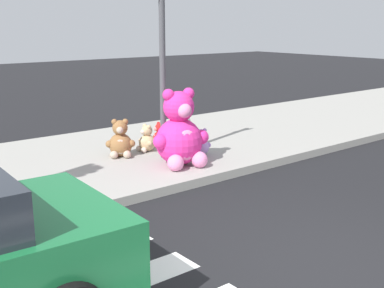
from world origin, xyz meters
The scene contains 9 objects.
ground_plane centered at (0.00, 0.00, 0.00)m, with size 60.00×60.00×0.00m, color black.
sidewalk centered at (0.00, 5.20, 0.07)m, with size 28.00×4.40×0.15m, color #9E9B93.
sign_pole centered at (1.00, 4.40, 1.85)m, with size 0.56×0.11×3.20m.
plush_pink_large centered at (0.93, 3.81, 0.69)m, with size 1.02×0.94×1.34m.
plush_brown centered at (0.41, 4.95, 0.43)m, with size 0.49×0.51×0.71m.
plush_white centered at (1.75, 4.79, 0.42)m, with size 0.48×0.49×0.68m.
plush_red centered at (1.45, 5.19, 0.34)m, with size 0.34×0.36×0.48m.
plush_lavender centered at (1.64, 4.10, 0.36)m, with size 0.36×0.37×0.52m.
plush_tan centered at (1.00, 4.97, 0.36)m, with size 0.35×0.41×0.53m.
Camera 1 is at (-4.10, -2.83, 2.57)m, focal length 46.19 mm.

